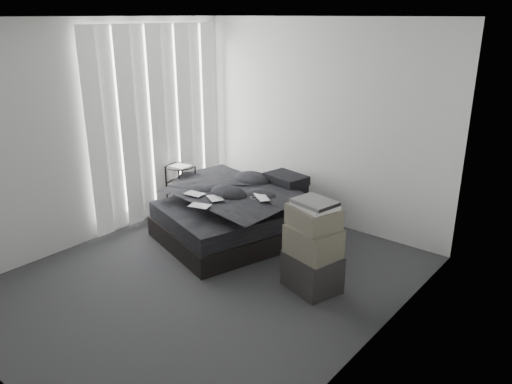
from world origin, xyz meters
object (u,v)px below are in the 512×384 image
Objects in this scene: bed at (240,227)px; laptop at (258,193)px; side_stand at (181,190)px; box_lower at (312,271)px.

bed is 0.65m from laptop.
side_stand is (-1.46, 0.12, -0.33)m from laptop.
laptop reaches higher than box_lower.
box_lower is at bearing -2.78° from bed.
laptop is (0.34, -0.05, 0.55)m from bed.
side_stand is at bearing 167.50° from box_lower.
laptop is at bearing 7.50° from bed.
laptop is 0.57× the size of box_lower.
laptop and side_stand have the same top height.
box_lower is at bearing -12.50° from side_stand.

